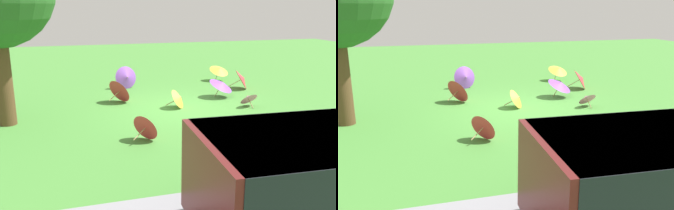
% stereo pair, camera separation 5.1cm
% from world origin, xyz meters
% --- Properties ---
extents(ground, '(40.00, 40.00, 0.00)m').
position_xyz_m(ground, '(0.00, 0.00, 0.00)').
color(ground, '#478C38').
extents(parasol_yellow_0, '(0.99, 0.98, 0.73)m').
position_xyz_m(parasol_yellow_0, '(-2.86, -3.67, 0.49)').
color(parasol_yellow_0, tan).
rests_on(parasol_yellow_0, ground).
extents(parasol_purple_0, '(1.19, 1.19, 0.74)m').
position_xyz_m(parasol_purple_0, '(-1.78, -0.99, 0.47)').
color(parasol_purple_0, tan).
rests_on(parasol_purple_0, ground).
extents(parasol_red_0, '(0.92, 0.96, 0.78)m').
position_xyz_m(parasol_red_0, '(-3.09, -2.01, 0.39)').
color(parasol_red_0, tan).
rests_on(parasol_red_0, ground).
extents(parasol_yellow_1, '(0.74, 0.78, 0.62)m').
position_xyz_m(parasol_yellow_1, '(0.04, -0.09, 0.31)').
color(parasol_yellow_1, tan).
rests_on(parasol_yellow_1, ground).
extents(parasol_red_1, '(0.74, 0.75, 0.67)m').
position_xyz_m(parasol_red_1, '(1.63, 2.37, 0.34)').
color(parasol_red_1, tan).
rests_on(parasol_red_1, ground).
extents(parasol_pink_1, '(0.65, 0.59, 0.52)m').
position_xyz_m(parasol_pink_1, '(-2.09, 0.35, 0.28)').
color(parasol_pink_1, tan).
rests_on(parasol_pink_1, ground).
extents(parasol_purple_1, '(0.93, 0.80, 0.87)m').
position_xyz_m(parasol_purple_1, '(1.15, -3.27, 0.44)').
color(parasol_purple_1, tan).
rests_on(parasol_purple_1, ground).
extents(parasol_red_2, '(0.92, 0.99, 0.83)m').
position_xyz_m(parasol_red_2, '(1.67, -1.30, 0.41)').
color(parasol_red_2, tan).
rests_on(parasol_red_2, ground).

